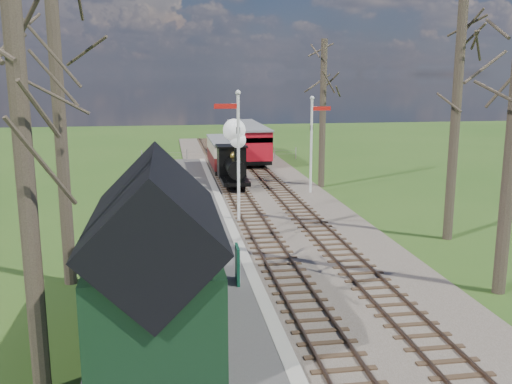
% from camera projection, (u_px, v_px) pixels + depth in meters
% --- Properties ---
extents(distant_hills, '(114.40, 48.00, 22.02)m').
position_uv_depth(distant_hills, '(210.00, 248.00, 77.42)').
color(distant_hills, '#385B23').
rests_on(distant_hills, ground).
extents(ballast_bed, '(8.00, 60.00, 0.10)m').
position_uv_depth(ballast_bed, '(260.00, 195.00, 33.11)').
color(ballast_bed, brown).
rests_on(ballast_bed, ground).
extents(track_near, '(1.60, 60.00, 0.15)m').
position_uv_depth(track_near, '(238.00, 195.00, 32.90)').
color(track_near, brown).
rests_on(track_near, ground).
extents(track_far, '(1.60, 60.00, 0.15)m').
position_uv_depth(track_far, '(282.00, 193.00, 33.29)').
color(track_far, brown).
rests_on(track_far, ground).
extents(platform, '(5.00, 44.00, 0.20)m').
position_uv_depth(platform, '(180.00, 235.00, 24.63)').
color(platform, '#474442').
rests_on(platform, ground).
extents(coping_strip, '(0.40, 44.00, 0.21)m').
position_uv_depth(coping_strip, '(233.00, 233.00, 24.98)').
color(coping_strip, '#B2AD9E').
rests_on(coping_strip, ground).
extents(station_shed, '(3.25, 6.30, 4.78)m').
position_uv_depth(station_shed, '(156.00, 262.00, 14.40)').
color(station_shed, black).
rests_on(station_shed, platform).
extents(semaphore_near, '(1.22, 0.24, 6.22)m').
position_uv_depth(semaphore_near, '(237.00, 147.00, 26.27)').
color(semaphore_near, silver).
rests_on(semaphore_near, ground).
extents(semaphore_far, '(1.22, 0.24, 5.72)m').
position_uv_depth(semaphore_far, '(313.00, 137.00, 32.90)').
color(semaphore_far, silver).
rests_on(semaphore_far, ground).
extents(bare_trees, '(15.51, 22.39, 12.00)m').
position_uv_depth(bare_trees, '(314.00, 123.00, 20.55)').
color(bare_trees, '#382D23').
rests_on(bare_trees, ground).
extents(fence_line, '(12.60, 0.08, 1.00)m').
position_uv_depth(fence_line, '(220.00, 154.00, 46.40)').
color(fence_line, slate).
rests_on(fence_line, ground).
extents(locomotive, '(1.69, 3.94, 4.22)m').
position_uv_depth(locomotive, '(233.00, 158.00, 34.49)').
color(locomotive, black).
rests_on(locomotive, ground).
extents(coach, '(1.97, 6.75, 2.07)m').
position_uv_depth(coach, '(224.00, 153.00, 40.46)').
color(coach, black).
rests_on(coach, ground).
extents(red_carriage_a, '(2.24, 5.55, 2.36)m').
position_uv_depth(red_carriage_a, '(253.00, 144.00, 43.95)').
color(red_carriage_a, black).
rests_on(red_carriage_a, ground).
extents(red_carriage_b, '(2.24, 5.55, 2.36)m').
position_uv_depth(red_carriage_b, '(244.00, 137.00, 49.27)').
color(red_carriage_b, black).
rests_on(red_carriage_b, ground).
extents(sign_board, '(0.13, 0.85, 1.25)m').
position_uv_depth(sign_board, '(238.00, 264.00, 18.62)').
color(sign_board, '#0F462E').
rests_on(sign_board, platform).
extents(bench, '(0.76, 1.65, 0.91)m').
position_uv_depth(bench, '(206.00, 336.00, 13.96)').
color(bench, '#4C351B').
rests_on(bench, platform).
extents(person, '(0.29, 0.44, 1.19)m').
position_uv_depth(person, '(201.00, 275.00, 17.74)').
color(person, black).
rests_on(person, platform).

